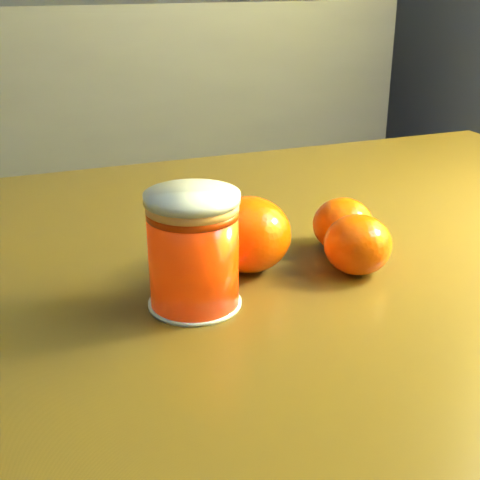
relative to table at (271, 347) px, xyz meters
name	(u,v)px	position (x,y,z in m)	size (l,w,h in m)	color
table	(271,347)	(0.00, 0.00, 0.00)	(1.00, 0.71, 0.73)	brown
juice_glass	(194,251)	(-0.09, -0.06, 0.14)	(0.07, 0.07, 0.09)	#FF3305
orange_front	(248,234)	(-0.03, -0.01, 0.13)	(0.07, 0.07, 0.06)	#DB4A04
orange_back	(343,225)	(0.07, 0.00, 0.12)	(0.06, 0.06, 0.05)	#DB4A04
orange_extra	(358,245)	(0.06, -0.05, 0.12)	(0.06, 0.06, 0.05)	#DB4A04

